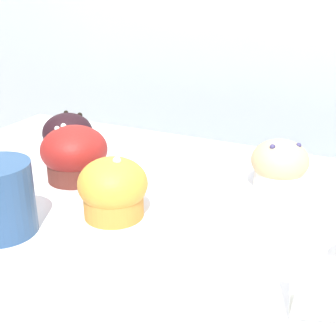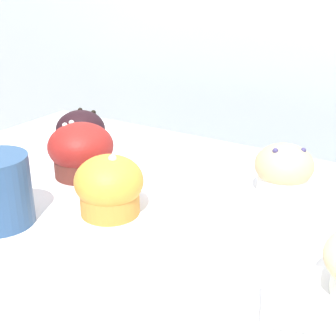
{
  "view_description": "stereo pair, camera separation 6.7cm",
  "coord_description": "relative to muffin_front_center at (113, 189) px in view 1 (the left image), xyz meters",
  "views": [
    {
      "loc": [
        0.23,
        -0.51,
        1.25
      ],
      "look_at": [
        -0.04,
        0.05,
        0.99
      ],
      "focal_mm": 50.0,
      "sensor_mm": 36.0,
      "label": 1
    },
    {
      "loc": [
        0.29,
        -0.48,
        1.25
      ],
      "look_at": [
        -0.04,
        0.05,
        0.99
      ],
      "focal_mm": 50.0,
      "sensor_mm": 36.0,
      "label": 2
    }
  ],
  "objects": [
    {
      "name": "muffin_back_right",
      "position": [
        0.18,
        0.18,
        -0.0
      ],
      "size": [
        0.09,
        0.09,
        0.08
      ],
      "color": "silver",
      "rests_on": "display_counter"
    },
    {
      "name": "price_card",
      "position": [
        0.28,
        -0.1,
        -0.01
      ],
      "size": [
        0.06,
        0.06,
        0.06
      ],
      "color": "white",
      "rests_on": "display_counter"
    },
    {
      "name": "wall_back",
      "position": [
        0.08,
        0.63,
        -0.09
      ],
      "size": [
        3.2,
        0.1,
        1.8
      ],
      "primitive_type": "cube",
      "color": "#A8B2B7",
      "rests_on": "ground"
    },
    {
      "name": "muffin_front_right",
      "position": [
        -0.2,
        0.17,
        -0.0
      ],
      "size": [
        0.09,
        0.09,
        0.08
      ],
      "color": "#381C17",
      "rests_on": "display_counter"
    },
    {
      "name": "muffin_front_center",
      "position": [
        0.0,
        0.0,
        0.0
      ],
      "size": [
        0.09,
        0.09,
        0.09
      ],
      "color": "#C18033",
      "rests_on": "display_counter"
    },
    {
      "name": "muffin_front_left",
      "position": [
        -0.12,
        0.08,
        0.0
      ],
      "size": [
        0.1,
        0.1,
        0.09
      ],
      "color": "#53241D",
      "rests_on": "display_counter"
    }
  ]
}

